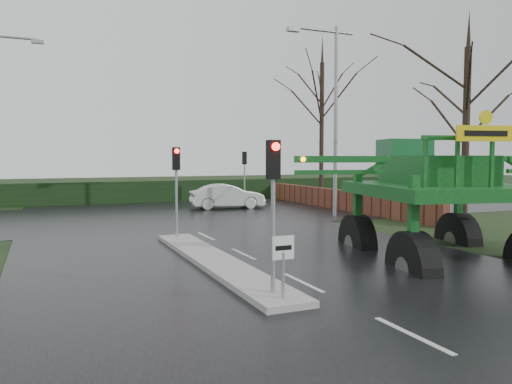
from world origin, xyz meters
name	(u,v)px	position (x,y,z in m)	size (l,w,h in m)	color
ground	(303,283)	(0.00, 0.00, 0.00)	(140.00, 140.00, 0.00)	black
road_main	(192,230)	(0.00, 10.00, 0.00)	(14.00, 80.00, 0.02)	black
road_cross	(161,215)	(0.00, 16.00, 0.01)	(80.00, 12.00, 0.02)	black
median_island	(215,261)	(-1.30, 3.00, 0.09)	(1.20, 10.00, 0.16)	gray
hedge_row	(136,192)	(0.00, 24.00, 0.75)	(44.00, 0.90, 1.50)	black
brick_wall	(328,198)	(10.50, 16.00, 0.60)	(0.40, 20.00, 1.20)	#592D1E
keep_left_sign	(283,257)	(-1.30, -1.50, 1.06)	(0.50, 0.07, 1.35)	gray
traffic_signal_near	(273,183)	(-1.30, -1.01, 2.59)	(0.26, 0.33, 3.52)	gray
traffic_signal_mid	(176,172)	(-1.30, 7.49, 2.59)	(0.26, 0.33, 3.52)	gray
traffic_signal_far	(244,166)	(6.50, 20.01, 2.59)	(0.26, 0.33, 3.52)	gray
street_light_right	(331,103)	(8.19, 12.00, 5.99)	(3.85, 0.30, 10.00)	gray
tree_right_near	(467,111)	(11.50, 6.00, 5.20)	(5.60, 5.60, 9.64)	black
tree_right_far	(322,111)	(13.00, 21.00, 6.50)	(7.00, 7.00, 12.05)	black
crop_sprayer	(410,176)	(3.56, 0.32, 2.63)	(9.75, 7.02, 5.56)	black
white_sedan	(227,209)	(4.50, 17.87, 0.00)	(1.57, 4.51, 1.48)	silver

